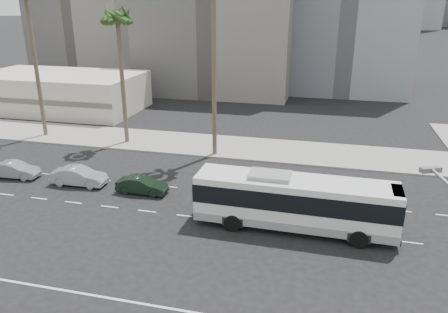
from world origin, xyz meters
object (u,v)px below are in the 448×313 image
(city_bus, at_px, (294,201))
(car_c, at_px, (15,170))
(palm_mid, at_px, (117,20))
(car_a, at_px, (142,185))
(car_b, at_px, (79,176))

(city_bus, bearing_deg, car_c, 173.71)
(city_bus, relative_size, car_c, 3.14)
(car_c, distance_m, palm_mid, 17.14)
(palm_mid, bearing_deg, city_bus, -36.81)
(car_a, relative_size, car_c, 0.97)
(city_bus, height_order, palm_mid, palm_mid)
(car_c, bearing_deg, car_b, -94.21)
(palm_mid, bearing_deg, car_b, -84.24)
(car_b, distance_m, palm_mid, 16.42)
(car_b, bearing_deg, car_a, -94.78)
(car_b, bearing_deg, city_bus, -101.66)
(car_a, bearing_deg, car_b, 88.41)
(city_bus, bearing_deg, car_a, 168.28)
(car_b, bearing_deg, car_c, 87.18)
(city_bus, relative_size, car_b, 2.87)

